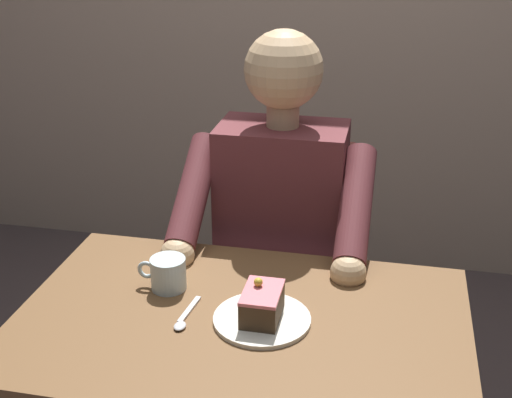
{
  "coord_description": "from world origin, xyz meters",
  "views": [
    {
      "loc": [
        -0.3,
        1.25,
        1.57
      ],
      "look_at": [
        -0.01,
        -0.1,
        0.97
      ],
      "focal_mm": 47.79,
      "sensor_mm": 36.0,
      "label": 1
    }
  ],
  "objects_px": {
    "chair": "(285,271)",
    "cake_slice": "(262,304)",
    "dining_table": "(241,354)",
    "seated_person": "(276,248)",
    "coffee_cup": "(168,273)",
    "dessert_spoon": "(184,318)"
  },
  "relations": [
    {
      "from": "chair",
      "to": "dessert_spoon",
      "type": "bearing_deg",
      "value": 79.54
    },
    {
      "from": "chair",
      "to": "coffee_cup",
      "type": "distance_m",
      "value": 0.63
    },
    {
      "from": "coffee_cup",
      "to": "cake_slice",
      "type": "bearing_deg",
      "value": 159.59
    },
    {
      "from": "seated_person",
      "to": "coffee_cup",
      "type": "distance_m",
      "value": 0.42
    },
    {
      "from": "dining_table",
      "to": "cake_slice",
      "type": "xyz_separation_m",
      "value": [
        -0.05,
        0.0,
        0.14
      ]
    },
    {
      "from": "seated_person",
      "to": "chair",
      "type": "bearing_deg",
      "value": -90.0
    },
    {
      "from": "dining_table",
      "to": "coffee_cup",
      "type": "relative_size",
      "value": 8.44
    },
    {
      "from": "cake_slice",
      "to": "dessert_spoon",
      "type": "height_order",
      "value": "cake_slice"
    },
    {
      "from": "dining_table",
      "to": "seated_person",
      "type": "bearing_deg",
      "value": -90.0
    },
    {
      "from": "dining_table",
      "to": "dessert_spoon",
      "type": "relative_size",
      "value": 7.06
    },
    {
      "from": "chair",
      "to": "cake_slice",
      "type": "xyz_separation_m",
      "value": [
        -0.05,
        0.62,
        0.27
      ]
    },
    {
      "from": "dining_table",
      "to": "seated_person",
      "type": "xyz_separation_m",
      "value": [
        -0.0,
        -0.45,
        0.04
      ]
    },
    {
      "from": "cake_slice",
      "to": "dining_table",
      "type": "bearing_deg",
      "value": -0.25
    },
    {
      "from": "seated_person",
      "to": "coffee_cup",
      "type": "height_order",
      "value": "seated_person"
    },
    {
      "from": "chair",
      "to": "cake_slice",
      "type": "bearing_deg",
      "value": 94.54
    },
    {
      "from": "chair",
      "to": "coffee_cup",
      "type": "xyz_separation_m",
      "value": [
        0.2,
        0.53,
        0.27
      ]
    },
    {
      "from": "coffee_cup",
      "to": "dining_table",
      "type": "bearing_deg",
      "value": 155.13
    },
    {
      "from": "dining_table",
      "to": "cake_slice",
      "type": "bearing_deg",
      "value": 179.75
    },
    {
      "from": "seated_person",
      "to": "dessert_spoon",
      "type": "relative_size",
      "value": 8.85
    },
    {
      "from": "coffee_cup",
      "to": "dessert_spoon",
      "type": "height_order",
      "value": "coffee_cup"
    },
    {
      "from": "dining_table",
      "to": "coffee_cup",
      "type": "bearing_deg",
      "value": -24.87
    },
    {
      "from": "chair",
      "to": "seated_person",
      "type": "height_order",
      "value": "seated_person"
    }
  ]
}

